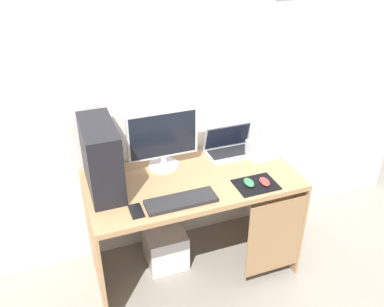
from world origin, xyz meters
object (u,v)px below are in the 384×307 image
laptop (230,148)px  projector (263,149)px  speaker (255,135)px  mouse_right (265,182)px  cell_phone (136,211)px  mouse_left (249,183)px  pc_tower (101,158)px  subwoofer (165,247)px  monitor (163,140)px  keyboard (181,201)px

laptop → projector: size_ratio=1.71×
laptop → speaker: laptop is taller
mouse_right → cell_phone: 0.81m
laptop → mouse_left: laptop is taller
mouse_right → mouse_left: bearing=165.3°
pc_tower → cell_phone: size_ratio=3.47×
speaker → mouse_left: speaker is taller
pc_tower → subwoofer: size_ratio=1.63×
speaker → projector: (-0.02, -0.16, -0.03)m
cell_phone → subwoofer: cell_phone is taller
laptop → speaker: 0.21m
monitor → mouse_right: size_ratio=4.85×
mouse_right → subwoofer: size_ratio=0.35×
mouse_right → keyboard: bearing=179.5°
keyboard → mouse_right: 0.54m
pc_tower → projector: (1.09, 0.00, -0.16)m
keyboard → mouse_right: mouse_right is taller
projector → subwoofer: (-0.72, 0.02, -0.67)m
keyboard → mouse_right: bearing=-0.5°
projector → cell_phone: bearing=-162.9°
projector → keyboard: bearing=-156.5°
mouse_left → mouse_right: 0.10m
laptop → cell_phone: (-0.78, -0.43, -0.04)m
pc_tower → mouse_left: bearing=-18.7°
monitor → projector: monitor is taller
pc_tower → subwoofer: 0.91m
monitor → speaker: 0.71m
laptop → keyboard: laptop is taller
monitor → laptop: (0.49, 0.02, -0.16)m
pc_tower → mouse_right: 1.00m
pc_tower → speaker: 1.13m
monitor → mouse_right: bearing=-39.0°
monitor → subwoofer: (-0.04, -0.10, -0.81)m
keyboard → mouse_right: (0.54, -0.01, 0.01)m
pc_tower → mouse_right: pc_tower is taller
projector → subwoofer: size_ratio=0.72×
mouse_left → monitor: bearing=137.1°
pc_tower → mouse_right: (0.93, -0.31, -0.19)m
projector → laptop: bearing=145.7°
projector → cell_phone: projector is taller
pc_tower → laptop: bearing=8.2°
keyboard → mouse_right: size_ratio=4.38×
keyboard → subwoofer: keyboard is taller
projector → subwoofer: bearing=178.7°
mouse_right → speaker: bearing=69.6°
laptop → speaker: (0.21, 0.03, 0.05)m
mouse_left → projector: bearing=48.7°
mouse_right → subwoofer: bearing=149.9°
projector → monitor: bearing=170.6°
pc_tower → mouse_right: size_ratio=4.70×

